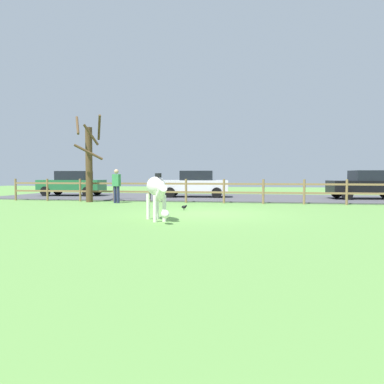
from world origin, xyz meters
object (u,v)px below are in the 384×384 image
parked_car_green (72,183)px  parked_car_black (368,184)px  zebra (157,190)px  bare_tree (89,160)px  visitor_near_fence (116,184)px  parked_car_white (195,184)px  crow_on_grass (184,207)px

parked_car_green → parked_car_black: bearing=-0.5°
zebra → parked_car_green: size_ratio=0.42×
bare_tree → visitor_near_fence: size_ratio=2.64×
zebra → parked_car_black: 14.27m
visitor_near_fence → zebra: bearing=-59.1°
parked_car_white → parked_car_black: bearing=-0.5°
parked_car_white → parked_car_black: size_ratio=0.99×
parked_car_white → parked_car_black: same height
parked_car_black → visitor_near_fence: visitor_near_fence is taller
bare_tree → parked_car_white: bare_tree is taller
parked_car_black → bare_tree: bearing=-162.8°
bare_tree → parked_car_black: bare_tree is taller
bare_tree → parked_car_white: 6.54m
parked_car_white → visitor_near_fence: bearing=-121.3°
crow_on_grass → parked_car_white: size_ratio=0.05×
bare_tree → zebra: bearing=-51.4°
parked_car_black → zebra: bearing=-128.0°
parked_car_black → parked_car_white: bearing=179.5°
bare_tree → parked_car_black: bearing=17.2°
parked_car_white → parked_car_black: 9.64m
parked_car_black → parked_car_green: bearing=179.5°
parked_car_green → visitor_near_fence: (4.97, -4.97, 0.06)m
bare_tree → crow_on_grass: size_ratio=20.18×
parked_car_white → bare_tree: bearing=-135.6°
bare_tree → parked_car_black: 14.95m
bare_tree → zebra: (5.45, -6.83, -1.17)m
parked_car_green → visitor_near_fence: 7.03m
parked_car_white → visitor_near_fence: size_ratio=2.53×
zebra → crow_on_grass: 3.54m
bare_tree → zebra: size_ratio=2.53×
bare_tree → zebra: 8.81m
zebra → parked_car_black: size_ratio=0.41×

